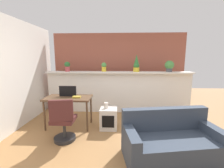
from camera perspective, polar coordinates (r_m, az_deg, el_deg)
The scene contains 16 objects.
ground_plane at distance 3.15m, azimuth 2.01°, elevation -22.64°, with size 12.00×12.00×0.00m, color #9E7042.
divider_wall at distance 4.78m, azimuth 2.39°, elevation -3.19°, with size 4.39×0.16×1.24m, color white.
plant_shelf at distance 4.64m, azimuth 2.44°, elevation 4.40°, with size 4.39×0.36×0.04m, color white.
brick_wall_behind at distance 5.28m, azimuth 2.48°, elevation 4.97°, with size 4.39×0.10×2.50m, color #9E5442.
side_wall_left at distance 3.95m, azimuth -35.99°, elevation 2.28°, with size 0.12×4.40×2.60m, color white.
potted_plant_0 at distance 4.87m, azimuth -16.38°, elevation 6.43°, with size 0.17×0.17×0.30m.
potted_plant_1 at distance 4.69m, azimuth -3.04°, elevation 6.48°, with size 0.15×0.15×0.28m.
potted_plant_2 at distance 4.65m, azimuth 9.12°, elevation 7.36°, with size 0.18×0.18×0.52m.
potted_plant_3 at distance 4.86m, azimuth 20.64°, elevation 6.39°, with size 0.27×0.27×0.33m.
desk at distance 3.87m, azimuth -15.95°, elevation -5.92°, with size 1.10×0.60×0.75m.
tv_monitor at distance 3.91m, azimuth -16.22°, elevation -2.58°, with size 0.42×0.04×0.26m, color black.
office_chair at distance 3.30m, azimuth -17.68°, elevation -13.86°, with size 0.47×0.48×0.91m.
side_cube_shelf at distance 3.76m, azimuth -1.26°, elevation -12.71°, with size 0.40×0.41×0.50m.
vase_on_shelf at distance 3.67m, azimuth -2.21°, elevation -7.98°, with size 0.10×0.10×0.14m, color silver.
book_on_desk at distance 3.74m, azimuth -13.07°, elevation -4.74°, with size 0.19×0.11×0.04m, color gold.
couch at distance 2.92m, azimuth 20.94°, elevation -19.61°, with size 1.66×1.00×0.80m.
Camera 1 is at (0.03, -2.66, 1.68)m, focal length 24.45 mm.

